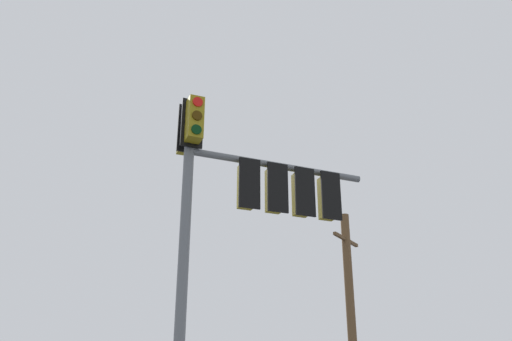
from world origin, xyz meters
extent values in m
cylinder|color=slate|center=(0.29, -0.75, 3.36)|extent=(0.20, 0.20, 6.72)
cylinder|color=slate|center=(2.03, -1.52, 6.27)|extent=(3.55, 1.67, 0.14)
cube|color=olive|center=(0.41, -0.48, 6.82)|extent=(0.40, 0.40, 0.90)
cube|color=black|center=(0.34, -0.63, 6.82)|extent=(0.42, 0.21, 1.04)
cylinder|color=red|center=(0.47, -0.32, 7.12)|extent=(0.20, 0.11, 0.20)
cylinder|color=#3C2703|center=(0.47, -0.32, 6.82)|extent=(0.20, 0.11, 0.20)
cylinder|color=black|center=(0.47, -0.32, 6.52)|extent=(0.20, 0.11, 0.20)
cube|color=olive|center=(0.16, -1.02, 6.82)|extent=(0.40, 0.40, 0.90)
cube|color=black|center=(0.23, -0.87, 6.82)|extent=(0.42, 0.21, 1.04)
cylinder|color=red|center=(0.10, -1.18, 7.12)|extent=(0.20, 0.11, 0.20)
cylinder|color=#3C2703|center=(0.10, -1.18, 6.82)|extent=(0.20, 0.11, 0.20)
cylinder|color=black|center=(0.10, -1.18, 6.52)|extent=(0.20, 0.11, 0.20)
cube|color=olive|center=(1.39, -1.24, 5.72)|extent=(0.40, 0.40, 0.90)
cube|color=black|center=(1.31, -1.39, 5.72)|extent=(0.42, 0.22, 1.04)
cylinder|color=red|center=(1.45, -1.09, 6.02)|extent=(0.19, 0.11, 0.20)
cylinder|color=#3C2703|center=(1.45, -1.09, 5.72)|extent=(0.19, 0.11, 0.20)
cylinder|color=black|center=(1.45, -1.09, 5.42)|extent=(0.19, 0.11, 0.20)
cube|color=olive|center=(1.94, -1.48, 5.72)|extent=(0.40, 0.40, 0.90)
cube|color=black|center=(1.87, -1.64, 5.72)|extent=(0.42, 0.22, 1.04)
cylinder|color=red|center=(2.01, -1.33, 6.02)|extent=(0.19, 0.11, 0.20)
cylinder|color=#3C2703|center=(2.01, -1.33, 5.72)|extent=(0.19, 0.11, 0.20)
cylinder|color=black|center=(2.01, -1.33, 5.42)|extent=(0.19, 0.11, 0.20)
cube|color=olive|center=(2.49, -1.73, 5.72)|extent=(0.40, 0.40, 0.90)
cube|color=black|center=(2.42, -1.88, 5.72)|extent=(0.42, 0.21, 1.04)
cylinder|color=red|center=(2.55, -1.58, 6.02)|extent=(0.20, 0.11, 0.20)
cylinder|color=#3C2703|center=(2.55, -1.58, 5.72)|extent=(0.20, 0.11, 0.20)
cylinder|color=black|center=(2.55, -1.58, 5.42)|extent=(0.20, 0.11, 0.20)
cube|color=olive|center=(3.04, -1.97, 5.72)|extent=(0.40, 0.40, 0.90)
cube|color=black|center=(2.97, -2.13, 5.72)|extent=(0.42, 0.22, 1.04)
cylinder|color=red|center=(3.11, -1.82, 6.02)|extent=(0.19, 0.11, 0.20)
cylinder|color=#3C2703|center=(3.11, -1.82, 5.72)|extent=(0.19, 0.11, 0.20)
cylinder|color=black|center=(3.11, -1.82, 5.42)|extent=(0.19, 0.11, 0.20)
cylinder|color=brown|center=(12.32, 4.06, 4.54)|extent=(0.34, 0.34, 9.08)
cube|color=brown|center=(12.32, 4.06, 8.03)|extent=(2.09, 0.52, 0.12)
camera|label=1|loc=(-6.01, -8.65, 1.53)|focal=40.03mm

